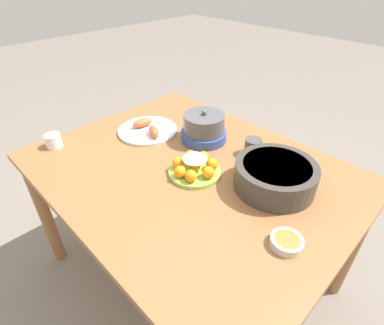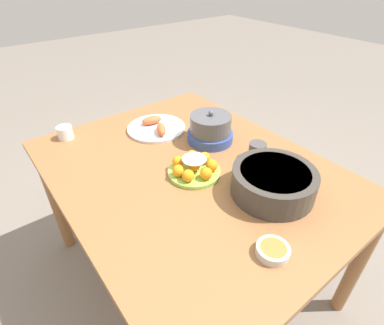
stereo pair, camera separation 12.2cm
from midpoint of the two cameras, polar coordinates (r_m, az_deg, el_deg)
ground_plane at (r=1.78m, az=-2.46°, el=-20.10°), size 12.00×12.00×0.00m
dining_table at (r=1.31m, az=-3.15°, el=-4.10°), size 1.31×1.02×0.72m
cake_plate at (r=1.21m, az=-2.36°, el=-1.04°), size 0.21×0.21×0.08m
serving_bowl at (r=1.15m, az=12.68°, el=-2.49°), size 0.31×0.31×0.10m
sauce_bowl at (r=0.97m, az=14.09°, el=-14.61°), size 0.10×0.10×0.03m
seafood_platter at (r=1.53m, az=-10.73°, el=6.13°), size 0.29×0.29×0.06m
cup_near at (r=1.54m, az=-26.99°, el=3.65°), size 0.07×0.07×0.06m
cup_far at (r=1.34m, az=8.98°, el=2.87°), size 0.07×0.07×0.08m
warming_pot at (r=1.42m, az=-0.20°, el=6.49°), size 0.22×0.22×0.16m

